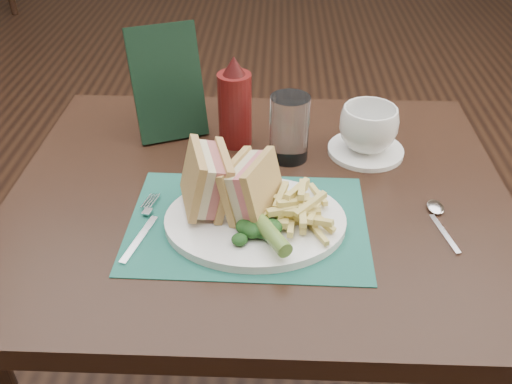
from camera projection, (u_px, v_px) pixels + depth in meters
floor at (263, 289)px, 1.87m from camera, size 7.00×7.00×0.00m
table_main at (258, 329)px, 1.25m from camera, size 0.90×0.75×0.75m
placemat at (248, 223)px, 0.95m from camera, size 0.40×0.29×0.00m
plate at (255, 221)px, 0.94m from camera, size 0.31×0.25×0.01m
sandwich_half_a at (193, 181)px, 0.93m from camera, size 0.11×0.13×0.11m
sandwich_half_b at (240, 184)px, 0.93m from camera, size 0.11×0.13×0.11m
kale_garnish at (258, 231)px, 0.89m from camera, size 0.11×0.08×0.03m
pickle_spear at (267, 229)px, 0.88m from camera, size 0.08×0.12×0.03m
fries_pile at (295, 202)px, 0.93m from camera, size 0.18×0.20×0.05m
fork at (143, 225)px, 0.94m from camera, size 0.07×0.17×0.01m
spoon at (441, 223)px, 0.95m from camera, size 0.07×0.15×0.01m
saucer at (365, 150)px, 1.14m from camera, size 0.18×0.18×0.01m
coffee_cup at (368, 129)px, 1.11m from camera, size 0.15×0.15×0.09m
drinking_glass at (289, 128)px, 1.09m from camera, size 0.09×0.09×0.13m
ketchup_bottle at (235, 101)px, 1.12m from camera, size 0.07×0.07×0.19m
check_presenter at (167, 83)px, 1.14m from camera, size 0.16×0.13×0.22m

